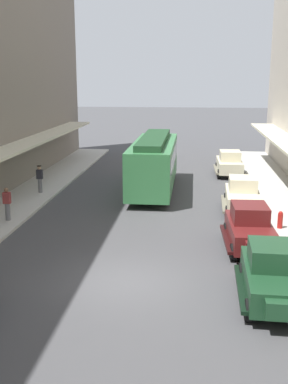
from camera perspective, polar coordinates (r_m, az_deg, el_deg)
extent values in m
plane|color=#424244|center=(16.90, -2.18, -10.78)|extent=(200.00, 200.00, 0.00)
cube|color=#193D23|center=(15.75, 15.22, -10.22)|extent=(1.80, 3.94, 0.80)
cube|color=#193D23|center=(15.70, 15.27, -7.35)|extent=(1.48, 1.73, 0.70)
cube|color=#8C9EA8|center=(15.70, 15.27, -7.35)|extent=(1.41, 1.70, 0.42)
cube|color=#193D23|center=(13.83, 16.39, -13.58)|extent=(0.94, 0.38, 0.52)
cube|color=black|center=(15.78, 11.66, -11.25)|extent=(0.33, 3.51, 0.12)
cylinder|color=black|center=(14.60, 12.59, -13.78)|extent=(0.24, 0.69, 0.68)
cylinder|color=black|center=(17.07, 11.81, -9.57)|extent=(0.24, 0.69, 0.68)
cube|color=beige|center=(25.55, 11.82, -0.78)|extent=(1.82, 3.95, 0.80)
cube|color=beige|center=(25.62, 11.86, 0.98)|extent=(1.49, 1.74, 0.70)
cube|color=#8C9EA8|center=(25.62, 11.86, 0.98)|extent=(1.42, 1.71, 0.42)
cube|color=beige|center=(23.49, 12.16, -1.95)|extent=(0.95, 0.39, 0.52)
cube|color=#6D6856|center=(25.72, 13.89, -1.54)|extent=(0.35, 3.52, 0.12)
cube|color=#6D6856|center=(25.58, 9.66, -1.41)|extent=(0.35, 3.52, 0.12)
cylinder|color=black|center=(24.42, 13.87, -2.54)|extent=(0.24, 0.69, 0.68)
cylinder|color=black|center=(24.29, 10.08, -2.43)|extent=(0.24, 0.69, 0.68)
cylinder|color=black|center=(27.04, 13.30, -0.94)|extent=(0.24, 0.69, 0.68)
cylinder|color=black|center=(26.93, 9.88, -0.83)|extent=(0.24, 0.69, 0.68)
cube|color=beige|center=(35.10, 10.29, 3.20)|extent=(1.75, 3.92, 0.80)
cube|color=beige|center=(34.73, 10.38, 4.34)|extent=(1.46, 1.72, 0.70)
cube|color=#8C9EA8|center=(34.73, 10.38, 4.34)|extent=(1.39, 1.68, 0.42)
cube|color=beige|center=(37.18, 10.02, 3.87)|extent=(0.94, 0.37, 0.52)
cube|color=#6D6856|center=(35.09, 8.72, 2.73)|extent=(0.29, 3.51, 0.12)
cube|color=#6D6856|center=(35.26, 11.81, 2.65)|extent=(0.29, 3.51, 0.12)
cylinder|color=black|center=(36.45, 8.82, 3.00)|extent=(0.23, 0.68, 0.68)
cylinder|color=black|center=(36.59, 11.35, 2.94)|extent=(0.23, 0.68, 0.68)
cylinder|color=black|center=(33.78, 9.09, 2.15)|extent=(0.23, 0.68, 0.68)
cylinder|color=black|center=(33.93, 11.81, 2.08)|extent=(0.23, 0.68, 0.68)
cube|color=#591919|center=(20.17, 12.66, -4.72)|extent=(1.84, 3.96, 0.80)
cube|color=#591919|center=(20.19, 12.67, -2.48)|extent=(1.50, 1.75, 0.70)
cube|color=#8C9EA8|center=(20.19, 12.67, -2.48)|extent=(1.43, 1.71, 0.42)
cube|color=#591919|center=(18.17, 13.64, -6.68)|extent=(0.95, 0.39, 0.52)
cube|color=black|center=(20.44, 15.26, -5.58)|extent=(0.36, 3.52, 0.12)
cube|color=black|center=(20.15, 9.93, -5.57)|extent=(0.36, 3.52, 0.12)
cylinder|color=black|center=(19.18, 15.59, -7.14)|extent=(0.24, 0.69, 0.68)
cylinder|color=black|center=(18.92, 10.76, -7.16)|extent=(0.24, 0.69, 0.68)
cylinder|color=black|center=(21.71, 14.20, -4.60)|extent=(0.24, 0.69, 0.68)
cylinder|color=black|center=(21.48, 9.95, -4.58)|extent=(0.24, 0.69, 0.68)
cube|color=#33723F|center=(29.49, 1.20, 3.44)|extent=(2.52, 9.61, 2.70)
cube|color=#1C3F23|center=(29.26, 1.21, 6.39)|extent=(1.52, 8.64, 0.36)
cube|color=#8C9EA8|center=(29.41, 1.20, 4.34)|extent=(2.54, 8.84, 0.95)
cube|color=black|center=(32.61, 1.63, 1.65)|extent=(2.00, 1.20, 0.40)
cube|color=black|center=(27.02, 0.65, -0.88)|extent=(2.00, 1.20, 0.40)
cylinder|color=#B21E19|center=(22.87, 16.15, -3.37)|extent=(0.24, 0.24, 0.70)
sphere|color=#B21E19|center=(22.77, 16.21, -2.48)|extent=(0.20, 0.20, 0.20)
cylinder|color=slate|center=(29.43, -12.45, 0.76)|extent=(0.24, 0.24, 0.85)
cube|color=#26262D|center=(29.28, -12.52, 2.10)|extent=(0.36, 0.22, 0.56)
sphere|color=tan|center=(29.21, -12.56, 2.87)|extent=(0.22, 0.22, 0.22)
cylinder|color=black|center=(29.19, -12.58, 3.10)|extent=(0.28, 0.28, 0.04)
cylinder|color=slate|center=(24.11, -16.16, -2.31)|extent=(0.24, 0.24, 0.85)
cube|color=maroon|center=(23.93, -16.27, -0.69)|extent=(0.36, 0.22, 0.56)
sphere|color=brown|center=(23.84, -16.34, 0.24)|extent=(0.22, 0.22, 0.22)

